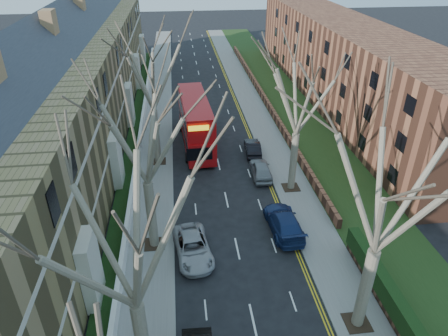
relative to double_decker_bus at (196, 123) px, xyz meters
name	(u,v)px	position (x,y,z in m)	size (l,w,h in m)	color
pavement_left	(158,118)	(-4.15, 7.42, -2.30)	(3.00, 102.00, 0.12)	slate
pavement_right	(257,113)	(7.85, 7.42, -2.30)	(3.00, 102.00, 0.12)	slate
terrace_left	(69,100)	(-11.80, -0.58, 3.17)	(9.70, 78.00, 13.60)	olive
flats_right	(340,61)	(19.31, 11.42, 2.62)	(13.97, 54.00, 10.00)	brown
front_wall_left	(139,144)	(-5.80, -0.58, -1.74)	(0.30, 78.00, 1.00)	white
grass_verge_right	(292,111)	(12.35, 7.42, -2.21)	(6.00, 102.00, 0.06)	#1E3714
tree_left_mid	(124,226)	(-3.85, -25.58, 7.20)	(10.50, 10.50, 14.71)	brown
tree_left_far	(141,124)	(-3.85, -15.58, 6.88)	(10.15, 10.15, 14.22)	brown
tree_left_dist	(149,64)	(-3.85, -3.58, 7.20)	(10.50, 10.50, 14.71)	brown
tree_right_mid	(393,179)	(7.55, -23.58, 7.20)	(10.50, 10.50, 14.71)	brown
tree_right_far	(301,85)	(7.55, -9.58, 6.88)	(10.15, 10.15, 14.22)	brown
double_decker_bus	(196,123)	(0.00, 0.00, 0.00)	(3.35, 11.60, 4.78)	#A10B0D
car_left_far	(193,247)	(-1.22, -16.89, -1.67)	(2.27, 4.93, 1.37)	#9C9CA1
car_right_near	(284,222)	(5.52, -15.00, -1.60)	(2.12, 5.22, 1.51)	navy
car_right_mid	(261,169)	(5.38, -7.22, -1.64)	(1.69, 4.19, 1.43)	gray
car_right_far	(253,148)	(5.45, -2.79, -1.70)	(1.39, 3.98, 1.31)	black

